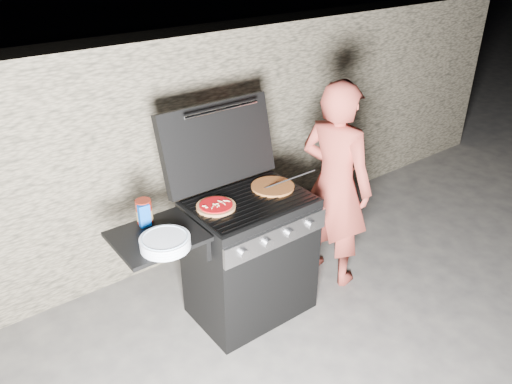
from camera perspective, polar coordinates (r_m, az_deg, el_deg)
ground at (r=3.76m, az=-0.62°, el=-13.07°), size 50.00×50.00×0.00m
stone_wall at (r=4.05m, az=-9.60°, el=4.79°), size 8.00×0.35×1.80m
gas_grill at (r=3.37m, az=-4.13°, el=-8.90°), size 1.34×0.79×0.91m
pizza_topped at (r=3.15m, az=-4.60°, el=-1.58°), size 0.27×0.27×0.03m
pizza_plain at (r=3.38m, az=1.92°, el=0.64°), size 0.37×0.37×0.02m
sauce_jar at (r=3.05m, az=-12.67°, el=-2.15°), size 0.11×0.11×0.15m
blue_carton at (r=3.01m, az=-12.64°, el=-2.64°), size 0.07×0.04×0.14m
plate_stack at (r=2.81m, az=-10.34°, el=-5.70°), size 0.33×0.33×0.06m
person at (r=3.71m, az=9.02°, el=0.76°), size 0.50×0.65×1.59m
tongs at (r=3.41m, az=3.87°, el=1.38°), size 0.37×0.11×0.08m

